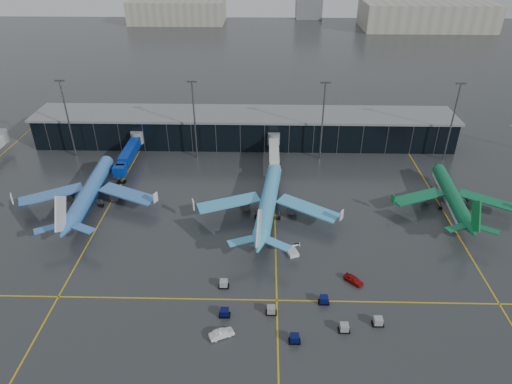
{
  "coord_description": "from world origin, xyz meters",
  "views": [
    {
      "loc": [
        7.34,
        -83.55,
        66.67
      ],
      "look_at": [
        5.0,
        18.0,
        6.0
      ],
      "focal_mm": 32.0,
      "sensor_mm": 36.0,
      "label": 1
    }
  ],
  "objects_px": {
    "baggage_carts": "(293,313)",
    "service_van_red": "(354,279)",
    "airliner_arkefly": "(89,181)",
    "airliner_aer_lingus": "(453,187)",
    "airliner_klm_near": "(269,192)",
    "mobile_airstair": "(292,251)",
    "service_van_white": "(222,334)"
  },
  "relations": [
    {
      "from": "baggage_carts",
      "to": "service_van_red",
      "type": "height_order",
      "value": "baggage_carts"
    },
    {
      "from": "service_van_red",
      "to": "baggage_carts",
      "type": "bearing_deg",
      "value": 171.87
    },
    {
      "from": "airliner_arkefly",
      "to": "airliner_aer_lingus",
      "type": "xyz_separation_m",
      "value": [
        96.79,
        0.52,
        -0.85
      ]
    },
    {
      "from": "airliner_arkefly",
      "to": "service_van_red",
      "type": "xyz_separation_m",
      "value": [
        66.11,
        -30.4,
        -6.0
      ]
    },
    {
      "from": "airliner_klm_near",
      "to": "baggage_carts",
      "type": "bearing_deg",
      "value": -76.18
    },
    {
      "from": "airliner_arkefly",
      "to": "baggage_carts",
      "type": "xyz_separation_m",
      "value": [
        52.74,
        -40.39,
        -6.0
      ]
    },
    {
      "from": "baggage_carts",
      "to": "service_van_red",
      "type": "xyz_separation_m",
      "value": [
        13.36,
        9.99,
        -0.0
      ]
    },
    {
      "from": "baggage_carts",
      "to": "service_van_red",
      "type": "relative_size",
      "value": 7.33
    },
    {
      "from": "airliner_klm_near",
      "to": "service_van_red",
      "type": "distance_m",
      "value": 32.22
    },
    {
      "from": "airliner_arkefly",
      "to": "mobile_airstair",
      "type": "distance_m",
      "value": 57.76
    },
    {
      "from": "service_van_white",
      "to": "airliner_arkefly",
      "type": "bearing_deg",
      "value": 14.96
    },
    {
      "from": "service_van_white",
      "to": "airliner_aer_lingus",
      "type": "bearing_deg",
      "value": -76.7
    },
    {
      "from": "airliner_klm_near",
      "to": "mobile_airstair",
      "type": "bearing_deg",
      "value": -65.11
    },
    {
      "from": "airliner_klm_near",
      "to": "service_van_white",
      "type": "relative_size",
      "value": 9.44
    },
    {
      "from": "airliner_klm_near",
      "to": "airliner_aer_lingus",
      "type": "xyz_separation_m",
      "value": [
        48.88,
        5.01,
        -0.86
      ]
    },
    {
      "from": "airliner_arkefly",
      "to": "service_van_white",
      "type": "distance_m",
      "value": 60.67
    },
    {
      "from": "service_van_white",
      "to": "airliner_klm_near",
      "type": "bearing_deg",
      "value": -37.41
    },
    {
      "from": "airliner_aer_lingus",
      "to": "baggage_carts",
      "type": "height_order",
      "value": "airliner_aer_lingus"
    },
    {
      "from": "airliner_arkefly",
      "to": "airliner_klm_near",
      "type": "height_order",
      "value": "airliner_klm_near"
    },
    {
      "from": "airliner_arkefly",
      "to": "airliner_aer_lingus",
      "type": "relative_size",
      "value": 1.14
    },
    {
      "from": "mobile_airstair",
      "to": "service_van_white",
      "type": "distance_m",
      "value": 28.72
    },
    {
      "from": "airliner_aer_lingus",
      "to": "mobile_airstair",
      "type": "bearing_deg",
      "value": -149.23
    },
    {
      "from": "baggage_carts",
      "to": "service_van_red",
      "type": "distance_m",
      "value": 16.69
    },
    {
      "from": "mobile_airstair",
      "to": "airliner_aer_lingus",
      "type": "bearing_deg",
      "value": 6.98
    },
    {
      "from": "service_van_white",
      "to": "service_van_red",
      "type": "bearing_deg",
      "value": -85.62
    },
    {
      "from": "airliner_aer_lingus",
      "to": "service_van_red",
      "type": "bearing_deg",
      "value": -130.39
    },
    {
      "from": "service_van_white",
      "to": "baggage_carts",
      "type": "bearing_deg",
      "value": -93.43
    },
    {
      "from": "airliner_aer_lingus",
      "to": "service_van_red",
      "type": "height_order",
      "value": "airliner_aer_lingus"
    },
    {
      "from": "airliner_aer_lingus",
      "to": "baggage_carts",
      "type": "distance_m",
      "value": 60.33
    },
    {
      "from": "airliner_arkefly",
      "to": "airliner_aer_lingus",
      "type": "height_order",
      "value": "airliner_arkefly"
    },
    {
      "from": "airliner_arkefly",
      "to": "mobile_airstair",
      "type": "height_order",
      "value": "airliner_arkefly"
    },
    {
      "from": "airliner_arkefly",
      "to": "baggage_carts",
      "type": "distance_m",
      "value": 66.7
    }
  ]
}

